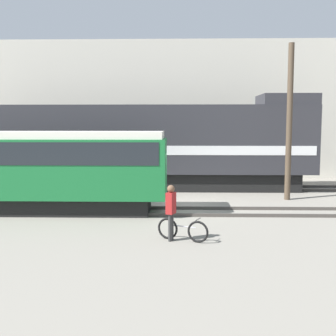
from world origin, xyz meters
name	(u,v)px	position (x,y,z in m)	size (l,w,h in m)	color
ground_plane	(181,206)	(0.00, 0.00, 0.00)	(120.00, 120.00, 0.00)	gray
track_near	(181,211)	(0.00, -1.47, 0.07)	(60.00, 1.51, 0.14)	#47423D
track_far	(181,188)	(0.00, 5.17, 0.07)	(60.00, 1.51, 0.14)	#47423D
building_backdrop	(180,111)	(0.00, 13.26, 4.74)	(31.25, 6.00, 9.48)	beige
freight_locomotive	(132,146)	(-2.80, 5.17, 2.50)	(20.77, 3.04, 5.37)	black
streetcar	(28,166)	(-6.43, -1.47, 1.96)	(11.58, 2.54, 3.42)	black
bicycle	(183,230)	(0.02, -5.73, 0.35)	(1.63, 0.78, 0.76)	black
person	(171,207)	(-0.36, -5.72, 1.11)	(0.34, 0.42, 1.80)	#333333
utility_pole_left	(289,123)	(5.27, 1.85, 3.80)	(0.28, 0.28, 7.60)	#4C3D2D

